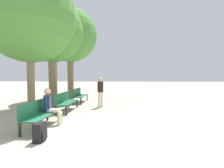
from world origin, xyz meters
TOP-DOWN VIEW (x-y plane):
  - ground_plane at (0.00, 0.00)m, footprint 80.00×80.00m
  - bench_row_0 at (-1.71, 0.36)m, footprint 0.54×1.85m
  - bench_row_1 at (-1.71, 2.96)m, footprint 0.54×1.85m
  - bench_row_2 at (-1.71, 5.57)m, footprint 0.54×1.85m
  - tree_row_0 at (-2.72, 1.79)m, footprint 3.68×3.68m
  - tree_row_1 at (-2.72, 4.03)m, footprint 3.26×3.26m
  - tree_row_2 at (-2.72, 7.22)m, footprint 3.78×3.78m
  - person_seated at (-1.47, 0.72)m, footprint 0.59×0.34m
  - backpack at (-1.13, -0.78)m, footprint 0.25×0.37m
  - pedestrian_near at (-0.19, 4.09)m, footprint 0.32×0.27m

SIDE VIEW (x-z plane):
  - ground_plane at x=0.00m, z-range 0.00..0.00m
  - backpack at x=-1.13m, z-range 0.00..0.48m
  - bench_row_0 at x=-1.71m, z-range 0.06..0.94m
  - bench_row_1 at x=-1.71m, z-range 0.06..0.94m
  - bench_row_2 at x=-1.71m, z-range 0.06..0.94m
  - person_seated at x=-1.47m, z-range 0.04..1.30m
  - pedestrian_near at x=-0.19m, z-range 0.11..1.69m
  - tree_row_1 at x=-2.72m, z-range 1.15..6.78m
  - tree_row_0 at x=-2.72m, z-range 1.09..6.97m
  - tree_row_2 at x=-2.72m, z-range 1.28..7.68m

